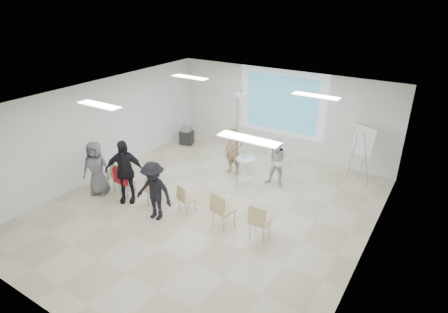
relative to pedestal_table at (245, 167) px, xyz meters
The scene contains 30 objects.
floor 2.08m from the pedestal_table, 89.57° to the right, with size 8.00×9.00×0.10m, color beige.
ceiling 3.34m from the pedestal_table, 89.57° to the right, with size 8.00×9.00×0.10m, color white.
wall_back 2.74m from the pedestal_table, 89.65° to the left, with size 8.00×0.10×3.00m, color silver.
wall_left 4.65m from the pedestal_table, 153.24° to the right, with size 0.10×9.00×3.00m, color silver.
wall_right 4.68m from the pedestal_table, 26.59° to the right, with size 0.10×9.00×3.00m, color silver.
projection_halo 2.84m from the pedestal_table, 89.65° to the left, with size 3.20×0.01×2.30m, color silver.
projection_image 2.83m from the pedestal_table, 89.64° to the left, with size 2.60×0.01×1.90m, color teal.
pedestal_table is the anchor object (origin of this frame).
player_left 0.74m from the pedestal_table, 159.66° to the left, with size 0.65×0.44×1.79m, color #957C5B.
player_right 1.10m from the pedestal_table, ahead, with size 0.81×0.65×1.69m, color silver.
controller_left 0.95m from the pedestal_table, 127.53° to the left, with size 0.04×0.12×0.04m, color white.
controller_right 1.17m from the pedestal_table, 26.26° to the left, with size 0.04×0.11×0.04m, color white.
chair_far_left 3.75m from the pedestal_table, 133.54° to the right, with size 0.54×0.57×0.99m.
chair_left_mid 3.61m from the pedestal_table, 130.23° to the right, with size 0.40×0.43×0.83m.
chair_left_inner 2.99m from the pedestal_table, 115.66° to the right, with size 0.48×0.51×0.87m.
chair_center 2.56m from the pedestal_table, 98.49° to the right, with size 0.48×0.50×0.81m.
chair_right_inner 2.74m from the pedestal_table, 72.64° to the right, with size 0.56×0.59×1.00m.
chair_right_far 3.07m from the pedestal_table, 54.51° to the right, with size 0.45×0.49×0.92m.
red_jacket 3.74m from the pedestal_table, 128.72° to the right, with size 0.47×0.11×0.44m, color #B41622.
laptop 2.91m from the pedestal_table, 116.72° to the right, with size 0.32×0.23×0.03m, color black.
audience_left 3.65m from the pedestal_table, 126.55° to the right, with size 1.21×0.73×2.09m, color black.
audience_mid 3.28m from the pedestal_table, 105.72° to the right, with size 1.17×0.64×1.81m, color black.
audience_outer 4.39m from the pedestal_table, 135.97° to the right, with size 0.87×0.58×1.79m, color slate.
flipchart_easel 3.62m from the pedestal_table, 30.26° to the left, with size 0.74×0.59×1.84m.
av_cart 3.55m from the pedestal_table, 158.26° to the left, with size 0.57×0.51×0.72m.
ceiling_projector 2.35m from the pedestal_table, 78.12° to the right, with size 0.30×0.25×3.00m.
fluor_panel_nw 3.24m from the pedestal_table, behind, with size 1.20×0.30×0.02m, color white.
fluor_panel_ne 3.26m from the pedestal_table, ahead, with size 1.20×0.30×0.02m, color white.
fluor_panel_sw 4.80m from the pedestal_table, 119.32° to the right, with size 1.20×0.30×0.02m, color white.
fluor_panel_se 4.81m from the pedestal_table, 60.31° to the right, with size 1.20×0.30×0.02m, color white.
Camera 1 is at (5.01, -7.07, 5.49)m, focal length 30.00 mm.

